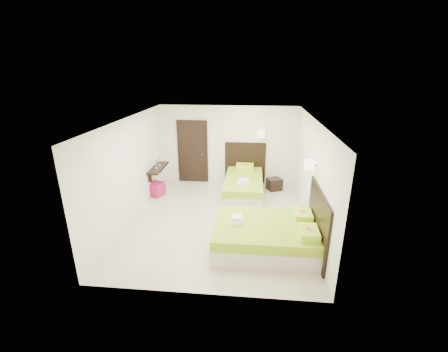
# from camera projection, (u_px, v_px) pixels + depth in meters

# --- Properties ---
(floor) EXTENTS (5.50, 5.50, 0.00)m
(floor) POSITION_uv_depth(u_px,v_px,m) (219.00, 219.00, 7.82)
(floor) COLOR beige
(floor) RESTS_ON ground
(bed_single) EXTENTS (1.36, 2.26, 1.87)m
(bed_single) POSITION_uv_depth(u_px,v_px,m) (244.00, 184.00, 9.24)
(bed_single) COLOR beige
(bed_single) RESTS_ON ground
(bed_double) EXTENTS (2.21, 1.88, 1.82)m
(bed_double) POSITION_uv_depth(u_px,v_px,m) (269.00, 235.00, 6.48)
(bed_double) COLOR beige
(bed_double) RESTS_ON ground
(nightstand) EXTENTS (0.55, 0.53, 0.38)m
(nightstand) POSITION_uv_depth(u_px,v_px,m) (274.00, 184.00, 9.66)
(nightstand) COLOR black
(nightstand) RESTS_ON ground
(ottoman) EXTENTS (0.54, 0.54, 0.42)m
(ottoman) POSITION_uv_depth(u_px,v_px,m) (156.00, 189.00, 9.22)
(ottoman) COLOR #93134B
(ottoman) RESTS_ON ground
(door) EXTENTS (1.02, 0.15, 2.14)m
(door) POSITION_uv_depth(u_px,v_px,m) (193.00, 152.00, 10.09)
(door) COLOR black
(door) RESTS_ON ground
(console_shelf) EXTENTS (0.35, 1.20, 0.78)m
(console_shelf) POSITION_uv_depth(u_px,v_px,m) (158.00, 168.00, 9.23)
(console_shelf) COLOR black
(console_shelf) RESTS_ON ground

